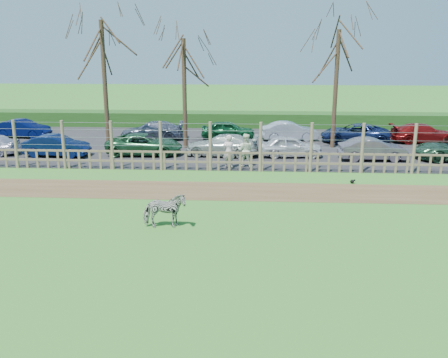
# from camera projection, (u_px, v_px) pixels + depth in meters

# --- Properties ---
(ground) EXTENTS (120.00, 120.00, 0.00)m
(ground) POSITION_uv_depth(u_px,v_px,m) (192.00, 228.00, 17.55)
(ground) COLOR #5B9A34
(ground) RESTS_ON ground
(dirt_strip) EXTENTS (34.00, 2.80, 0.01)m
(dirt_strip) POSITION_uv_depth(u_px,v_px,m) (204.00, 191.00, 21.88)
(dirt_strip) COLOR brown
(dirt_strip) RESTS_ON ground
(asphalt) EXTENTS (44.00, 13.00, 0.04)m
(asphalt) POSITION_uv_depth(u_px,v_px,m) (219.00, 145.00, 31.50)
(asphalt) COLOR #232326
(asphalt) RESTS_ON ground
(hedge) EXTENTS (46.00, 2.00, 1.10)m
(hedge) POSITION_uv_depth(u_px,v_px,m) (225.00, 120.00, 38.09)
(hedge) COLOR #1E4716
(hedge) RESTS_ON ground
(fence) EXTENTS (30.16, 0.16, 2.50)m
(fence) POSITION_uv_depth(u_px,v_px,m) (210.00, 155.00, 25.03)
(fence) COLOR brown
(fence) RESTS_ON ground
(tree_left) EXTENTS (4.80, 4.80, 7.88)m
(tree_left) POSITION_uv_depth(u_px,v_px,m) (103.00, 54.00, 28.44)
(tree_left) COLOR #3D2B1E
(tree_left) RESTS_ON ground
(tree_mid) EXTENTS (4.80, 4.80, 6.83)m
(tree_mid) POSITION_uv_depth(u_px,v_px,m) (184.00, 67.00, 29.35)
(tree_mid) COLOR #3D2B1E
(tree_mid) RESTS_ON ground
(tree_right) EXTENTS (4.80, 4.80, 7.35)m
(tree_right) POSITION_uv_depth(u_px,v_px,m) (337.00, 60.00, 29.23)
(tree_right) COLOR #3D2B1E
(tree_right) RESTS_ON ground
(zebra) EXTENTS (1.58, 0.88, 1.27)m
(zebra) POSITION_uv_depth(u_px,v_px,m) (164.00, 211.00, 17.37)
(zebra) COLOR gray
(zebra) RESTS_ON ground
(visitor_a) EXTENTS (0.68, 0.50, 1.72)m
(visitor_a) POSITION_uv_depth(u_px,v_px,m) (229.00, 152.00, 25.41)
(visitor_a) COLOR silver
(visitor_a) RESTS_ON asphalt
(visitor_b) EXTENTS (0.98, 0.85, 1.72)m
(visitor_b) POSITION_uv_depth(u_px,v_px,m) (245.00, 150.00, 25.69)
(visitor_b) COLOR silver
(visitor_b) RESTS_ON asphalt
(crow) EXTENTS (0.24, 0.18, 0.20)m
(crow) POSITION_uv_depth(u_px,v_px,m) (352.00, 181.00, 22.97)
(crow) COLOR black
(crow) RESTS_ON ground
(car_1) EXTENTS (3.70, 1.45, 1.20)m
(car_1) POSITION_uv_depth(u_px,v_px,m) (57.00, 146.00, 28.13)
(car_1) COLOR #091949
(car_1) RESTS_ON asphalt
(car_2) EXTENTS (4.34, 2.03, 1.20)m
(car_2) POSITION_uv_depth(u_px,v_px,m) (144.00, 144.00, 28.53)
(car_2) COLOR #235631
(car_2) RESTS_ON asphalt
(car_3) EXTENTS (4.30, 2.14, 1.20)m
(car_3) POSITION_uv_depth(u_px,v_px,m) (222.00, 145.00, 28.26)
(car_3) COLOR #B4BCB6
(car_3) RESTS_ON asphalt
(car_4) EXTENTS (3.59, 1.60, 1.20)m
(car_4) POSITION_uv_depth(u_px,v_px,m) (290.00, 146.00, 28.01)
(car_4) COLOR silver
(car_4) RESTS_ON asphalt
(car_5) EXTENTS (3.68, 1.38, 1.20)m
(car_5) POSITION_uv_depth(u_px,v_px,m) (373.00, 149.00, 27.19)
(car_5) COLOR #5F5865
(car_5) RESTS_ON asphalt
(car_7) EXTENTS (3.75, 1.63, 1.20)m
(car_7) POSITION_uv_depth(u_px,v_px,m) (23.00, 128.00, 33.66)
(car_7) COLOR #060F43
(car_7) RESTS_ON asphalt
(car_9) EXTENTS (4.27, 2.06, 1.20)m
(car_9) POSITION_uv_depth(u_px,v_px,m) (152.00, 131.00, 32.84)
(car_9) COLOR #4D556C
(car_9) RESTS_ON asphalt
(car_10) EXTENTS (3.59, 1.61, 1.20)m
(car_10) POSITION_uv_depth(u_px,v_px,m) (228.00, 130.00, 33.13)
(car_10) COLOR #13572C
(car_10) RESTS_ON asphalt
(car_11) EXTENTS (3.76, 1.68, 1.20)m
(car_11) POSITION_uv_depth(u_px,v_px,m) (289.00, 131.00, 32.71)
(car_11) COLOR #AFB6C9
(car_11) RESTS_ON asphalt
(car_12) EXTENTS (4.51, 2.46, 1.20)m
(car_12) POSITION_uv_depth(u_px,v_px,m) (355.00, 133.00, 31.92)
(car_12) COLOR navy
(car_12) RESTS_ON asphalt
(car_13) EXTENTS (4.22, 1.89, 1.20)m
(car_13) POSITION_uv_depth(u_px,v_px,m) (423.00, 133.00, 31.93)
(car_13) COLOR maroon
(car_13) RESTS_ON asphalt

